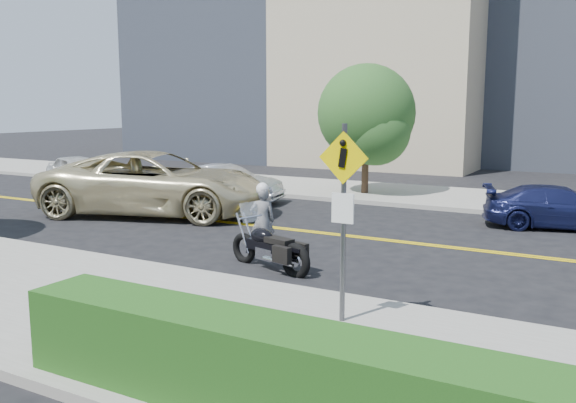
% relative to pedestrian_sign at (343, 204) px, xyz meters
% --- Properties ---
extents(ground_plane, '(120.00, 120.00, 0.00)m').
position_rel_pedestrian_sign_xyz_m(ground_plane, '(-4.20, 6.31, -1.96)').
color(ground_plane, black).
rests_on(ground_plane, ground).
extents(sidewalk_near, '(60.00, 5.00, 0.15)m').
position_rel_pedestrian_sign_xyz_m(sidewalk_near, '(-4.20, -1.19, -1.89)').
color(sidewalk_near, '#9E9B91').
rests_on(sidewalk_near, ground_plane).
extents(sidewalk_far, '(60.00, 5.00, 0.15)m').
position_rel_pedestrian_sign_xyz_m(sidewalk_far, '(-4.20, 13.81, -1.89)').
color(sidewalk_far, '#9E9B91').
rests_on(sidewalk_far, ground_plane).
extents(hedge, '(9.00, 0.90, 1.00)m').
position_rel_pedestrian_sign_xyz_m(hedge, '(1.80, -2.99, -1.31)').
color(hedge, '#235619').
rests_on(hedge, sidewalk_near).
extents(pedestrian_sign, '(0.78, 0.08, 3.00)m').
position_rel_pedestrian_sign_xyz_m(pedestrian_sign, '(0.00, 0.00, 0.00)').
color(pedestrian_sign, '#4C4C51').
rests_on(pedestrian_sign, sidewalk_near).
extents(motorcyclist, '(0.69, 0.64, 1.67)m').
position_rel_pedestrian_sign_xyz_m(motorcyclist, '(-3.58, 3.52, -1.13)').
color(motorcyclist, '#A6A5AA').
rests_on(motorcyclist, ground).
extents(motorcycle, '(2.32, 1.26, 1.35)m').
position_rel_pedestrian_sign_xyz_m(motorcycle, '(-2.77, 2.49, -1.29)').
color(motorcycle, black).
rests_on(motorcycle, ground).
extents(suv, '(7.82, 5.33, 1.99)m').
position_rel_pedestrian_sign_xyz_m(suv, '(-9.22, 6.34, -0.97)').
color(suv, beige).
rests_on(suv, ground).
extents(parked_car_white, '(4.35, 2.97, 1.38)m').
position_rel_pedestrian_sign_xyz_m(parked_car_white, '(-16.17, 9.47, -1.27)').
color(parked_car_white, silver).
rests_on(parked_car_white, ground).
extents(parked_car_silver, '(4.24, 2.17, 1.33)m').
position_rel_pedestrian_sign_xyz_m(parked_car_silver, '(-8.71, 9.37, -1.29)').
color(parked_car_silver, '#A9ABB1').
rests_on(parked_car_silver, ground).
extents(parked_car_blue, '(4.39, 2.72, 1.19)m').
position_rel_pedestrian_sign_xyz_m(parked_car_blue, '(2.09, 10.15, -1.37)').
color(parked_car_blue, '#1A1F4E').
rests_on(parked_car_blue, ground).
extents(tree_far_a, '(3.61, 3.61, 4.94)m').
position_rel_pedestrian_sign_xyz_m(tree_far_a, '(-4.92, 13.08, 1.16)').
color(tree_far_a, '#382619').
rests_on(tree_far_a, ground).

